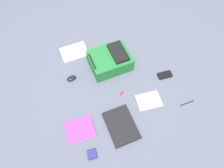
{
  "coord_description": "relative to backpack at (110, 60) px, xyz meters",
  "views": [
    {
      "loc": [
        -0.93,
        0.4,
        1.76
      ],
      "look_at": [
        -0.0,
        -0.01,
        0.02
      ],
      "focal_mm": 32.98,
      "sensor_mm": 36.0,
      "label": 1
    }
  ],
  "objects": [
    {
      "name": "book_blue",
      "position": [
        -0.53,
        0.52,
        -0.07
      ],
      "size": [
        0.23,
        0.26,
        0.02
      ],
      "color": "silver",
      "rests_on": "ground_plane"
    },
    {
      "name": "power_brick",
      "position": [
        -0.35,
        -0.45,
        -0.07
      ],
      "size": [
        0.09,
        0.15,
        0.03
      ],
      "primitive_type": "cube",
      "rotation": [
        0.0,
        0.0,
        -0.13
      ],
      "color": "black",
      "rests_on": "ground_plane"
    },
    {
      "name": "earbud_pouch",
      "position": [
        -0.77,
        0.5,
        -0.07
      ],
      "size": [
        0.08,
        0.08,
        0.03
      ],
      "primitive_type": "cube",
      "rotation": [
        0.0,
        0.0,
        -0.16
      ],
      "color": "navy",
      "rests_on": "ground_plane"
    },
    {
      "name": "book_red",
      "position": [
        -0.53,
        -0.17,
        -0.07
      ],
      "size": [
        0.2,
        0.25,
        0.01
      ],
      "color": "silver",
      "rests_on": "ground_plane"
    },
    {
      "name": "usb_stick",
      "position": [
        -0.36,
        0.04,
        -0.08
      ],
      "size": [
        0.05,
        0.06,
        0.01
      ],
      "primitive_type": "cube",
      "rotation": [
        0.0,
        0.0,
        3.77
      ],
      "color": "#B21919",
      "rests_on": "ground_plane"
    },
    {
      "name": "book_manual",
      "position": [
        0.3,
        0.29,
        -0.07
      ],
      "size": [
        0.21,
        0.28,
        0.02
      ],
      "color": "silver",
      "rests_on": "ground_plane"
    },
    {
      "name": "ground_plane",
      "position": [
        -0.23,
        0.09,
        -0.08
      ],
      "size": [
        4.05,
        4.05,
        0.0
      ],
      "primitive_type": "plane",
      "color": "#4C5160"
    },
    {
      "name": "pen_black",
      "position": [
        -0.69,
        -0.48,
        -0.08
      ],
      "size": [
        0.01,
        0.14,
        0.01
      ],
      "primitive_type": "cylinder",
      "rotation": [
        1.57,
        0.0,
        -0.04
      ],
      "color": "black",
      "rests_on": "ground_plane"
    },
    {
      "name": "computer_mouse",
      "position": [
        -0.01,
        0.43,
        -0.06
      ],
      "size": [
        0.06,
        0.1,
        0.03
      ],
      "primitive_type": "ellipsoid",
      "rotation": [
        0.0,
        0.0,
        0.08
      ],
      "color": "black",
      "rests_on": "ground_plane"
    },
    {
      "name": "laptop",
      "position": [
        -0.65,
        0.18,
        -0.06
      ],
      "size": [
        0.34,
        0.25,
        0.03
      ],
      "color": "black",
      "rests_on": "ground_plane"
    },
    {
      "name": "backpack",
      "position": [
        0.0,
        0.0,
        0.0
      ],
      "size": [
        0.32,
        0.4,
        0.18
      ],
      "color": "#1E662D",
      "rests_on": "ground_plane"
    },
    {
      "name": "pen_blue",
      "position": [
        0.32,
        -0.04,
        -0.08
      ],
      "size": [
        0.09,
        0.12,
        0.01
      ],
      "primitive_type": "cylinder",
      "rotation": [
        1.57,
        0.0,
        2.52
      ],
      "color": "#198C33",
      "rests_on": "ground_plane"
    }
  ]
}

